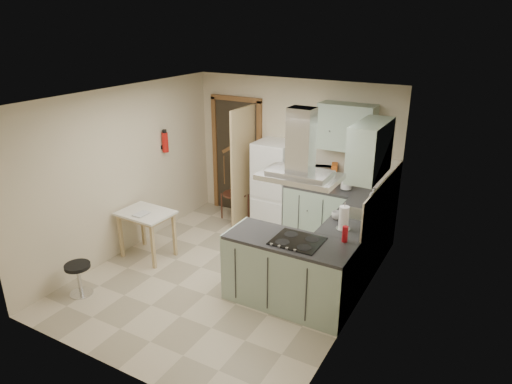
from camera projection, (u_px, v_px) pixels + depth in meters
The scene contains 28 objects.
floor at pixel (228, 276), 6.42m from camera, with size 4.20×4.20×0.00m, color beige.
ceiling at pixel (223, 97), 5.52m from camera, with size 4.20×4.20×0.00m, color silver.
back_wall at pixel (293, 154), 7.68m from camera, with size 3.60×3.60×0.00m, color beige.
left_wall at pixel (124, 172), 6.79m from camera, with size 4.20×4.20×0.00m, color beige.
right_wall at pixel (360, 221), 5.15m from camera, with size 4.20×4.20×0.00m, color beige.
doorway at pixel (237, 157), 8.23m from camera, with size 1.10×0.12×2.10m, color brown.
fridge at pixel (274, 185), 7.70m from camera, with size 0.60×0.60×1.50m, color white.
counter_back at pixel (321, 211), 7.42m from camera, with size 1.08×0.60×0.90m, color #9EB2A0.
counter_right at pixel (358, 239), 6.49m from camera, with size 0.60×1.95×0.90m, color #9EB2A0.
splashback at pixel (347, 168), 7.27m from camera, with size 1.68×0.02×0.50m, color beige.
wall_cabinet_back at pixel (347, 127), 6.89m from camera, with size 0.85×0.35×0.70m, color #9EB2A0.
wall_cabinet_right at pixel (370, 150), 5.70m from camera, with size 0.35×0.90×0.70m, color #9EB2A0.
peninsula at pixel (289, 272), 5.64m from camera, with size 1.55×0.65×0.90m, color #9EB2A0.
hob at pixel (297, 241), 5.43m from camera, with size 0.58×0.50×0.01m, color black.
extractor_hood at pixel (300, 177), 5.14m from camera, with size 0.90×0.55×0.10m, color silver.
sink at pixel (357, 214), 6.18m from camera, with size 0.45×0.40×0.01m, color silver.
fire_extinguisher at pixel (165, 142), 7.41m from camera, with size 0.10×0.10×0.32m, color #B2140F.
drop_leaf_table at pixel (148, 234), 6.83m from camera, with size 0.77×0.58×0.72m, color #DAB886.
bentwood_chair at pixel (235, 194), 8.05m from camera, with size 0.43×0.43×0.96m, color #4B3119.
stool at pixel (79, 279), 5.92m from camera, with size 0.33×0.33×0.44m, color black.
microwave at pixel (317, 175), 7.33m from camera, with size 0.47×0.31×0.26m, color black.
kettle at pixel (347, 182), 7.03m from camera, with size 0.17×0.17×0.25m, color silver.
cereal_box at pixel (334, 174), 7.25m from camera, with size 0.09×0.22×0.34m, color #C05216.
soap_bottle at pixel (373, 196), 6.55m from camera, with size 0.09×0.09×0.20m, color silver.
paper_towel at pixel (344, 218), 5.70m from camera, with size 0.12×0.12×0.32m, color white.
cup at pixel (337, 215), 6.02m from camera, with size 0.13×0.13×0.10m, color silver.
red_bottle at pixel (345, 234), 5.40m from camera, with size 0.07×0.07×0.20m, color #A70E16.
book at pixel (137, 210), 6.64m from camera, with size 0.16×0.23×0.10m, color #99333A.
Camera 1 is at (3.07, -4.66, 3.40)m, focal length 32.00 mm.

